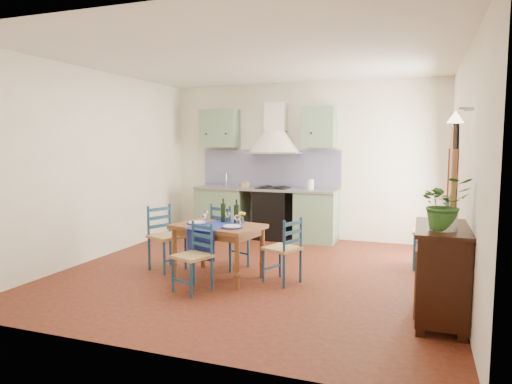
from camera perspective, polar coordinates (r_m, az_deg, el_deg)
floor at (r=6.20m, az=-0.13°, el=-10.03°), size 5.00×5.00×0.00m
back_wall at (r=8.31m, az=2.24°, el=1.45°), size 5.00×0.96×2.80m
right_wall at (r=5.91m, az=24.27°, el=1.81°), size 0.26×5.00×2.80m
left_wall at (r=7.22m, az=-19.16°, el=3.20°), size 0.04×5.00×2.80m
ceiling at (r=6.06m, az=-0.14°, el=16.39°), size 5.00×5.00×0.01m
dining_table at (r=5.86m, az=-4.72°, el=-4.86°), size 1.20×0.94×1.01m
chair_near at (r=5.40m, az=-7.75°, el=-7.99°), size 0.48×0.48×0.80m
chair_far at (r=6.34m, az=-3.46°, el=-5.37°), size 0.54×0.54×0.90m
chair_left at (r=6.38m, az=-11.21°, el=-5.50°), size 0.54×0.54×0.88m
chair_right at (r=5.66m, az=3.50°, el=-7.18°), size 0.50×0.50×0.82m
chair_spare at (r=6.71m, az=21.28°, el=-4.78°), size 0.46×0.46×0.98m
sideboard at (r=4.81m, az=22.10°, el=-9.00°), size 0.50×1.05×0.94m
potted_plant at (r=4.49m, az=22.48°, el=-1.31°), size 0.56×0.53×0.49m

